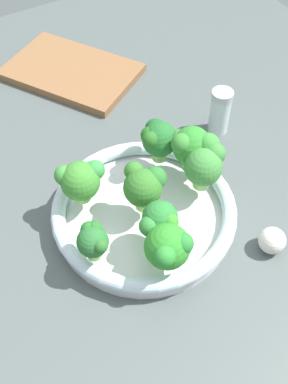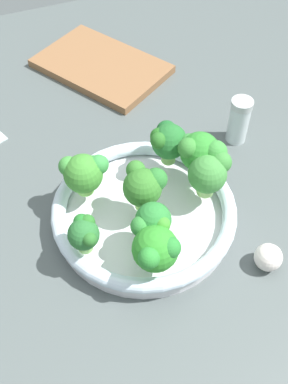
{
  "view_description": "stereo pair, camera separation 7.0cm",
  "coord_description": "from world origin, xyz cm",
  "px_view_note": "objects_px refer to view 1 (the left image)",
  "views": [
    {
      "loc": [
        40.99,
        -19.63,
        60.92
      ],
      "look_at": [
        2.9,
        3.03,
        7.04
      ],
      "focal_mm": 44.99,
      "sensor_mm": 36.0,
      "label": 1
    },
    {
      "loc": [
        44.07,
        -13.38,
        60.92
      ],
      "look_at": [
        2.9,
        3.03,
        7.04
      ],
      "focal_mm": 44.99,
      "sensor_mm": 36.0,
      "label": 2
    }
  ],
  "objects_px": {
    "broccoli_floret_0": "(159,220)",
    "broccoli_floret_7": "(168,247)",
    "broccoli_floret_2": "(158,138)",
    "garlic_bulb": "(272,240)",
    "pepper_shaker": "(220,111)",
    "broccoli_floret_5": "(193,147)",
    "bowl": "(144,213)",
    "broccoli_floret_4": "(81,179)",
    "broccoli_floret_6": "(93,240)",
    "broccoli_floret_3": "(144,185)",
    "cutting_board": "(72,72)",
    "broccoli_floret_1": "(204,165)"
  },
  "relations": [
    {
      "from": "broccoli_floret_4",
      "to": "broccoli_floret_6",
      "type": "relative_size",
      "value": 1.3
    },
    {
      "from": "broccoli_floret_0",
      "to": "broccoli_floret_6",
      "type": "relative_size",
      "value": 1.19
    },
    {
      "from": "broccoli_floret_6",
      "to": "garlic_bulb",
      "type": "bearing_deg",
      "value": 67.31
    },
    {
      "from": "broccoli_floret_2",
      "to": "broccoli_floret_7",
      "type": "height_order",
      "value": "broccoli_floret_2"
    },
    {
      "from": "broccoli_floret_2",
      "to": "pepper_shaker",
      "type": "height_order",
      "value": "broccoli_floret_2"
    },
    {
      "from": "broccoli_floret_7",
      "to": "cutting_board",
      "type": "relative_size",
      "value": 0.27
    },
    {
      "from": "bowl",
      "to": "broccoli_floret_1",
      "type": "xyz_separation_m",
      "value": [
        0.01,
        0.1,
        0.06
      ]
    },
    {
      "from": "bowl",
      "to": "broccoli_floret_3",
      "type": "bearing_deg",
      "value": -108.02
    },
    {
      "from": "broccoli_floret_2",
      "to": "broccoli_floret_5",
      "type": "height_order",
      "value": "broccoli_floret_5"
    },
    {
      "from": "broccoli_floret_1",
      "to": "broccoli_floret_4",
      "type": "xyz_separation_m",
      "value": [
        -0.07,
        -0.17,
        -0.0
      ]
    },
    {
      "from": "broccoli_floret_0",
      "to": "garlic_bulb",
      "type": "distance_m",
      "value": 0.18
    },
    {
      "from": "broccoli_floret_6",
      "to": "bowl",
      "type": "bearing_deg",
      "value": 111.35
    },
    {
      "from": "broccoli_floret_0",
      "to": "broccoli_floret_2",
      "type": "relative_size",
      "value": 0.93
    },
    {
      "from": "broccoli_floret_5",
      "to": "broccoli_floret_7",
      "type": "distance_m",
      "value": 0.18
    },
    {
      "from": "broccoli_floret_6",
      "to": "cutting_board",
      "type": "bearing_deg",
      "value": 159.21
    },
    {
      "from": "bowl",
      "to": "garlic_bulb",
      "type": "xyz_separation_m",
      "value": [
        0.14,
        0.14,
        -0.0
      ]
    },
    {
      "from": "broccoli_floret_4",
      "to": "broccoli_floret_7",
      "type": "bearing_deg",
      "value": 15.7
    },
    {
      "from": "broccoli_floret_0",
      "to": "broccoli_floret_4",
      "type": "relative_size",
      "value": 0.92
    },
    {
      "from": "bowl",
      "to": "broccoli_floret_5",
      "type": "height_order",
      "value": "broccoli_floret_5"
    },
    {
      "from": "broccoli_floret_3",
      "to": "broccoli_floret_4",
      "type": "height_order",
      "value": "broccoli_floret_3"
    },
    {
      "from": "bowl",
      "to": "broccoli_floret_1",
      "type": "height_order",
      "value": "broccoli_floret_1"
    },
    {
      "from": "broccoli_floret_0",
      "to": "broccoli_floret_4",
      "type": "bearing_deg",
      "value": -154.33
    },
    {
      "from": "broccoli_floret_0",
      "to": "broccoli_floret_7",
      "type": "distance_m",
      "value": 0.04
    },
    {
      "from": "broccoli_floret_0",
      "to": "broccoli_floret_1",
      "type": "height_order",
      "value": "broccoli_floret_1"
    },
    {
      "from": "broccoli_floret_3",
      "to": "broccoli_floret_5",
      "type": "distance_m",
      "value": 0.11
    },
    {
      "from": "broccoli_floret_2",
      "to": "broccoli_floret_0",
      "type": "bearing_deg",
      "value": -30.89
    },
    {
      "from": "garlic_bulb",
      "to": "broccoli_floret_0",
      "type": "bearing_deg",
      "value": -118.27
    },
    {
      "from": "broccoli_floret_3",
      "to": "pepper_shaker",
      "type": "height_order",
      "value": "broccoli_floret_3"
    },
    {
      "from": "broccoli_floret_2",
      "to": "broccoli_floret_6",
      "type": "xyz_separation_m",
      "value": [
        0.11,
        -0.17,
        -0.01
      ]
    },
    {
      "from": "cutting_board",
      "to": "garlic_bulb",
      "type": "height_order",
      "value": "garlic_bulb"
    },
    {
      "from": "broccoli_floret_0",
      "to": "broccoli_floret_1",
      "type": "distance_m",
      "value": 0.12
    },
    {
      "from": "bowl",
      "to": "broccoli_floret_3",
      "type": "height_order",
      "value": "broccoli_floret_3"
    },
    {
      "from": "broccoli_floret_2",
      "to": "broccoli_floret_4",
      "type": "distance_m",
      "value": 0.14
    },
    {
      "from": "pepper_shaker",
      "to": "broccoli_floret_5",
      "type": "bearing_deg",
      "value": -55.06
    },
    {
      "from": "broccoli_floret_2",
      "to": "garlic_bulb",
      "type": "relative_size",
      "value": 1.75
    },
    {
      "from": "broccoli_floret_4",
      "to": "pepper_shaker",
      "type": "bearing_deg",
      "value": 99.28
    },
    {
      "from": "broccoli_floret_7",
      "to": "broccoli_floret_6",
      "type": "bearing_deg",
      "value": -128.58
    },
    {
      "from": "broccoli_floret_5",
      "to": "cutting_board",
      "type": "bearing_deg",
      "value": -173.77
    },
    {
      "from": "broccoli_floret_5",
      "to": "broccoli_floret_6",
      "type": "distance_m",
      "value": 0.22
    },
    {
      "from": "broccoli_floret_0",
      "to": "broccoli_floret_3",
      "type": "height_order",
      "value": "broccoli_floret_3"
    },
    {
      "from": "broccoli_floret_1",
      "to": "broccoli_floret_3",
      "type": "height_order",
      "value": "broccoli_floret_3"
    },
    {
      "from": "broccoli_floret_0",
      "to": "broccoli_floret_3",
      "type": "xyz_separation_m",
      "value": [
        -0.06,
        0.01,
        0.0
      ]
    },
    {
      "from": "garlic_bulb",
      "to": "pepper_shaker",
      "type": "height_order",
      "value": "pepper_shaker"
    },
    {
      "from": "cutting_board",
      "to": "broccoli_floret_5",
      "type": "bearing_deg",
      "value": 6.23
    },
    {
      "from": "broccoli_floret_6",
      "to": "broccoli_floret_0",
      "type": "bearing_deg",
      "value": 77.3
    },
    {
      "from": "broccoli_floret_6",
      "to": "garlic_bulb",
      "type": "distance_m",
      "value": 0.26
    },
    {
      "from": "broccoli_floret_1",
      "to": "pepper_shaker",
      "type": "distance_m",
      "value": 0.17
    },
    {
      "from": "broccoli_floret_2",
      "to": "cutting_board",
      "type": "relative_size",
      "value": 0.28
    },
    {
      "from": "broccoli_floret_0",
      "to": "pepper_shaker",
      "type": "bearing_deg",
      "value": 126.07
    },
    {
      "from": "broccoli_floret_4",
      "to": "cutting_board",
      "type": "distance_m",
      "value": 0.37
    }
  ]
}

